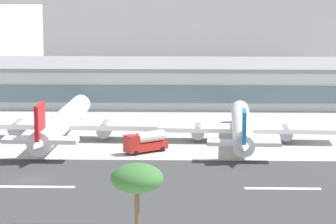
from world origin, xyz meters
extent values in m
plane|color=#A8A8A3|center=(0.00, 0.00, 0.00)|extent=(1400.00, 1400.00, 0.00)
cube|color=#38383A|center=(0.00, -4.25, 0.04)|extent=(800.00, 37.44, 0.08)
cube|color=white|center=(1.61, -4.25, 0.09)|extent=(12.00, 1.20, 0.01)
cube|color=white|center=(40.44, -4.25, 0.09)|extent=(12.00, 1.20, 0.01)
cube|color=#B7BABC|center=(18.57, 81.02, 4.68)|extent=(204.72, 29.48, 9.36)
cube|color=slate|center=(18.57, 66.12, 4.21)|extent=(198.58, 0.30, 4.21)
cube|color=gray|center=(18.57, 81.02, 9.86)|extent=(206.76, 29.78, 1.00)
cylinder|color=white|center=(-0.30, 33.80, 3.41)|extent=(6.10, 44.14, 4.40)
sphere|color=white|center=(0.55, 55.78, 3.41)|extent=(4.18, 4.18, 4.18)
cone|color=white|center=(-1.15, 11.81, 3.41)|extent=(4.26, 8.07, 3.96)
cube|color=white|center=(-0.33, 32.92, 2.97)|extent=(40.28, 8.14, 0.97)
cylinder|color=gray|center=(8.68, 32.57, 2.20)|extent=(3.10, 6.27, 2.86)
cylinder|color=gray|center=(-9.34, 33.27, 2.20)|extent=(3.10, 6.27, 2.86)
cube|color=white|center=(-1.08, 13.57, 3.85)|extent=(13.75, 4.15, 0.77)
cube|color=red|center=(-1.08, 13.57, 6.93)|extent=(0.93, 5.96, 7.04)
cylinder|color=black|center=(-0.38, 31.60, 0.61)|extent=(0.79, 0.79, 1.21)
cylinder|color=silver|center=(36.27, 32.20, 3.06)|extent=(5.64, 39.64, 3.95)
sphere|color=silver|center=(37.12, 51.93, 3.06)|extent=(3.75, 3.75, 3.75)
cone|color=silver|center=(35.43, 12.47, 3.06)|extent=(3.86, 7.26, 3.56)
cube|color=silver|center=(36.24, 31.41, 2.67)|extent=(39.04, 7.58, 0.87)
cylinder|color=gray|center=(44.97, 31.04, 1.98)|extent=(2.80, 5.64, 2.57)
cylinder|color=gray|center=(27.51, 31.78, 1.98)|extent=(2.80, 5.64, 2.57)
cube|color=silver|center=(35.50, 14.05, 3.46)|extent=(13.33, 3.82, 0.70)
cube|color=#1975B2|center=(35.50, 14.05, 6.22)|extent=(0.86, 5.36, 6.32)
cylinder|color=black|center=(36.19, 30.23, 0.54)|extent=(0.71, 0.71, 1.09)
cube|color=#B2231E|center=(17.49, 21.05, 1.15)|extent=(8.40, 7.11, 1.40)
cylinder|color=silver|center=(18.32, 21.66, 2.90)|extent=(5.91, 5.10, 2.10)
cube|color=#B2231E|center=(14.88, 19.15, 2.75)|extent=(3.06, 3.13, 1.80)
cylinder|color=black|center=(14.32, 20.35, 0.45)|extent=(0.89, 0.76, 0.90)
cylinder|color=black|center=(15.85, 18.25, 0.45)|extent=(0.89, 0.76, 0.90)
cylinder|color=black|center=(19.13, 23.86, 0.45)|extent=(0.89, 0.76, 0.90)
cylinder|color=black|center=(20.66, 21.76, 0.45)|extent=(0.89, 0.76, 0.90)
ellipsoid|color=#386B33|center=(19.98, -41.95, 11.50)|extent=(5.80, 5.80, 3.19)
camera|label=1|loc=(25.64, -126.83, 33.83)|focal=85.82mm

